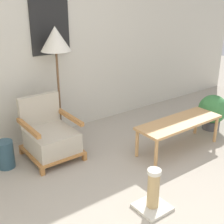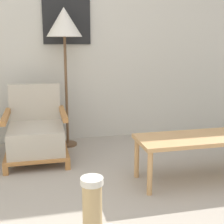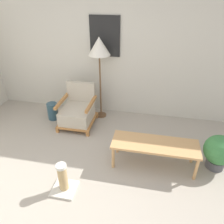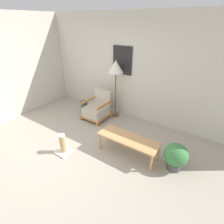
% 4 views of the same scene
% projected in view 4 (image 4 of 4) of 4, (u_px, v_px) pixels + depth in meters
% --- Properties ---
extents(ground_plane, '(14.00, 14.00, 0.00)m').
position_uv_depth(ground_plane, '(61.00, 158.00, 3.54)').
color(ground_plane, '#A89E8E').
extents(wall_back, '(8.00, 0.09, 2.70)m').
position_uv_depth(wall_back, '(123.00, 68.00, 4.65)').
color(wall_back, beige).
rests_on(wall_back, ground_plane).
extents(wall_left, '(0.06, 8.00, 2.70)m').
position_uv_depth(wall_left, '(5.00, 70.00, 4.48)').
color(wall_left, beige).
rests_on(wall_left, ground_plane).
extents(armchair, '(0.63, 0.69, 0.77)m').
position_uv_depth(armchair, '(97.00, 109.00, 4.87)').
color(armchair, '#B2753D').
rests_on(armchair, ground_plane).
extents(floor_lamp, '(0.40, 0.40, 1.59)m').
position_uv_depth(floor_lamp, '(116.00, 68.00, 4.46)').
color(floor_lamp, brown).
rests_on(floor_lamp, ground_plane).
extents(coffee_table, '(1.24, 0.43, 0.41)m').
position_uv_depth(coffee_table, '(128.00, 140.00, 3.48)').
color(coffee_table, tan).
rests_on(coffee_table, ground_plane).
extents(vase, '(0.21, 0.21, 0.34)m').
position_uv_depth(vase, '(84.00, 106.00, 5.26)').
color(vase, '#2D4C5B').
rests_on(vase, ground_plane).
extents(potted_plant, '(0.44, 0.44, 0.54)m').
position_uv_depth(potted_plant, '(176.00, 156.00, 3.16)').
color(potted_plant, '#4C4C51').
rests_on(potted_plant, ground_plane).
extents(scratching_post, '(0.31, 0.31, 0.44)m').
position_uv_depth(scratching_post, '(63.00, 146.00, 3.62)').
color(scratching_post, beige).
rests_on(scratching_post, ground_plane).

